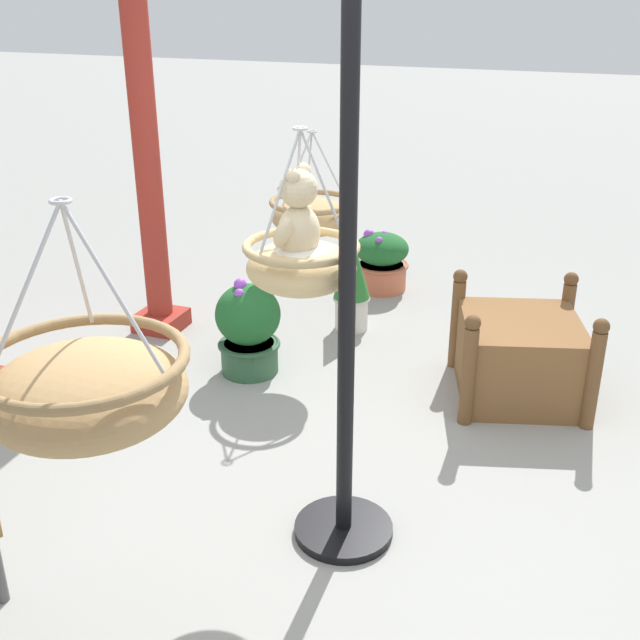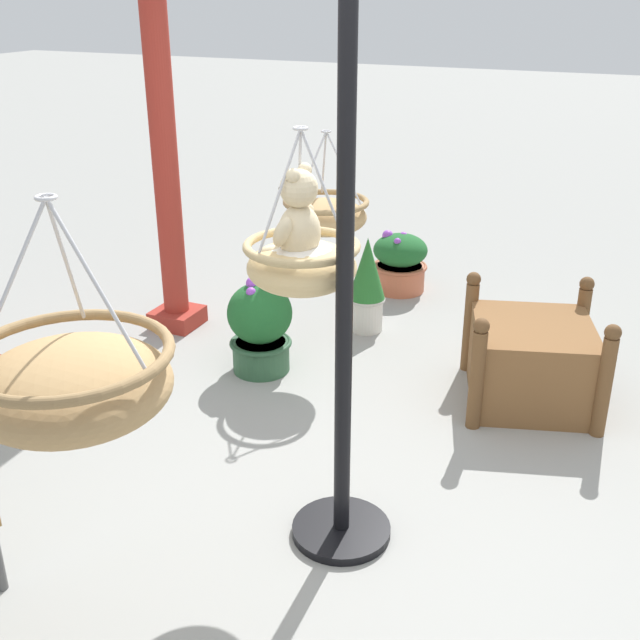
% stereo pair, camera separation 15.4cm
% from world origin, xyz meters
% --- Properties ---
extents(ground_plane, '(40.00, 40.00, 0.00)m').
position_xyz_m(ground_plane, '(0.00, 0.00, 0.00)').
color(ground_plane, gray).
extents(display_pole_central, '(0.44, 0.44, 2.46)m').
position_xyz_m(display_pole_central, '(-0.15, -0.11, 0.77)').
color(display_pole_central, black).
rests_on(display_pole_central, ground).
extents(hanging_basket_with_teddy, '(0.49, 0.49, 0.68)m').
position_xyz_m(hanging_basket_with_teddy, '(0.00, 0.14, 1.19)').
color(hanging_basket_with_teddy, tan).
extents(teddy_bear, '(0.28, 0.25, 0.40)m').
position_xyz_m(teddy_bear, '(0.00, 0.16, 1.37)').
color(teddy_bear, beige).
extents(hanging_basket_left_high, '(0.62, 0.62, 0.70)m').
position_xyz_m(hanging_basket_left_high, '(-1.18, 0.34, 1.18)').
color(hanging_basket_left_high, '#A37F51').
extents(hanging_basket_right_low, '(0.53, 0.53, 0.63)m').
position_xyz_m(hanging_basket_right_low, '(1.52, 0.68, 0.95)').
color(hanging_basket_right_low, tan).
extents(greenhouse_pillar_left, '(0.33, 0.33, 3.00)m').
position_xyz_m(greenhouse_pillar_left, '(1.51, 1.83, 1.45)').
color(greenhouse_pillar_left, '#9E2D23').
rests_on(greenhouse_pillar_left, ground).
extents(wooden_planter_box, '(0.95, 0.93, 0.65)m').
position_xyz_m(wooden_planter_box, '(1.42, -0.65, 0.26)').
color(wooden_planter_box, brown).
rests_on(wooden_planter_box, ground).
extents(potted_plant_fern_front, '(0.43, 0.43, 0.48)m').
position_xyz_m(potted_plant_fern_front, '(2.81, 0.60, 0.24)').
color(potted_plant_fern_front, '#BC6042').
rests_on(potted_plant_fern_front, ground).
extents(potted_plant_bushy_green, '(0.26, 0.26, 0.68)m').
position_xyz_m(potted_plant_bushy_green, '(1.98, 0.57, 0.34)').
color(potted_plant_bushy_green, beige).
rests_on(potted_plant_bushy_green, ground).
extents(potted_plant_small_succulent, '(0.40, 0.40, 0.62)m').
position_xyz_m(potted_plant_small_succulent, '(1.13, 0.96, 0.30)').
color(potted_plant_small_succulent, '#2D5638').
rests_on(potted_plant_small_succulent, ground).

